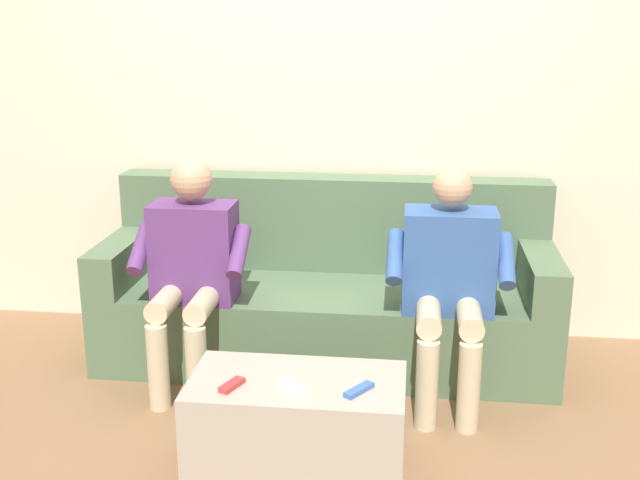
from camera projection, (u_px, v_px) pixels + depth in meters
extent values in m
plane|color=#846042|center=(308.00, 423.00, 3.49)|extent=(8.00, 8.00, 0.00)
cube|color=beige|center=(336.00, 117.00, 4.28)|extent=(5.04, 0.06, 2.42)
cube|color=#516B4C|center=(324.00, 329.00, 4.01)|extent=(1.97, 0.60, 0.41)
cube|color=#516B4C|center=(332.00, 258.00, 4.32)|extent=(2.31, 0.20, 0.92)
cube|color=#516B4C|center=(539.00, 318.00, 3.86)|extent=(0.17, 0.60, 0.63)
cube|color=#516B4C|center=(121.00, 300.00, 4.10)|extent=(0.17, 0.60, 0.63)
cube|color=#A89E8E|center=(297.00, 421.00, 3.14)|extent=(0.86, 0.46, 0.37)
cube|color=#335693|center=(449.00, 261.00, 3.65)|extent=(0.42, 0.25, 0.48)
sphere|color=tan|center=(453.00, 187.00, 3.55)|extent=(0.18, 0.18, 0.18)
cylinder|color=#C6B793|center=(469.00, 314.00, 3.50)|extent=(0.11, 0.40, 0.11)
cylinder|color=#C6B793|center=(429.00, 313.00, 3.52)|extent=(0.11, 0.40, 0.11)
cylinder|color=#C6B793|center=(469.00, 387.00, 3.38)|extent=(0.10, 0.10, 0.41)
cylinder|color=#C6B793|center=(427.00, 385.00, 3.40)|extent=(0.10, 0.10, 0.41)
cylinder|color=#335693|center=(506.00, 261.00, 3.53)|extent=(0.08, 0.27, 0.22)
cylinder|color=#335693|center=(395.00, 257.00, 3.59)|extent=(0.08, 0.27, 0.22)
cube|color=#5B3370|center=(194.00, 252.00, 3.78)|extent=(0.40, 0.23, 0.48)
sphere|color=tan|center=(191.00, 179.00, 3.68)|extent=(0.20, 0.20, 0.20)
cylinder|color=#C6B793|center=(205.00, 302.00, 3.65)|extent=(0.11, 0.36, 0.11)
cylinder|color=#C6B793|center=(167.00, 300.00, 3.67)|extent=(0.11, 0.36, 0.11)
cylinder|color=#C6B793|center=(197.00, 369.00, 3.56)|extent=(0.10, 0.10, 0.41)
cylinder|color=#C6B793|center=(158.00, 367.00, 3.58)|extent=(0.10, 0.10, 0.41)
cylinder|color=#5B3370|center=(239.00, 252.00, 3.67)|extent=(0.08, 0.27, 0.22)
cylinder|color=#5B3370|center=(141.00, 248.00, 3.72)|extent=(0.08, 0.27, 0.22)
cube|color=#3860B7|center=(359.00, 390.00, 2.99)|extent=(0.11, 0.14, 0.02)
cube|color=#B73333|center=(232.00, 385.00, 3.02)|extent=(0.09, 0.13, 0.02)
cube|color=white|center=(291.00, 387.00, 3.01)|extent=(0.13, 0.13, 0.02)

